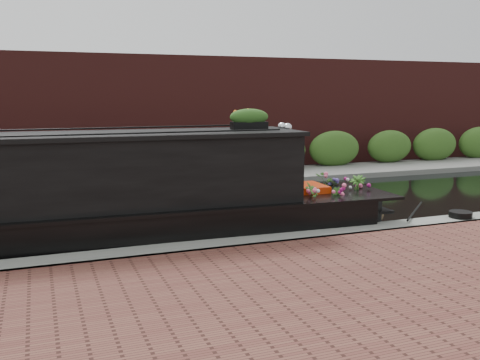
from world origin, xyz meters
name	(u,v)px	position (x,y,z in m)	size (l,w,h in m)	color
ground	(202,213)	(0.00, 0.00, 0.00)	(80.00, 80.00, 0.00)	black
near_bank_coping	(258,253)	(0.00, -3.30, 0.00)	(40.00, 0.60, 0.50)	gray
near_bank_pavers	(392,348)	(0.00, -7.00, 0.00)	(40.00, 7.00, 0.50)	brown
far_bank_path	(161,184)	(0.00, 4.20, 0.00)	(40.00, 2.40, 0.34)	slate
far_hedge	(155,180)	(0.00, 5.10, 0.00)	(40.00, 1.10, 2.80)	#31571D
far_brick_wall	(142,171)	(0.00, 7.20, 0.00)	(40.00, 1.00, 8.00)	#4B1B19
narrowboat	(84,205)	(-2.71, -1.99, 0.77)	(11.18, 2.38, 2.61)	black
rope_fender	(372,213)	(3.21, -1.99, 0.17)	(0.34, 0.34, 0.36)	brown
coiled_mooring_rope	(460,214)	(4.39, -3.27, 0.31)	(0.45, 0.45, 0.12)	black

